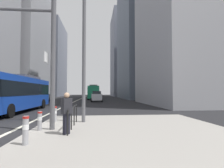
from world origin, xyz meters
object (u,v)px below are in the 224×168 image
city_bus_blue_oncoming (17,92)px  car_oncoming_mid (42,96)px  city_bus_red_receding (94,92)px  bollard_right (40,120)px  traffic_signal_gantry (3,40)px  bollard_back (55,113)px  bollard_left (26,129)px  car_receding_near (96,96)px  street_lamp_post (84,31)px  city_bus_red_distant (94,92)px  pedestrian_waiting (67,111)px

city_bus_blue_oncoming → car_oncoming_mid: 16.49m
city_bus_red_receding → bollard_right: 36.00m
traffic_signal_gantry → bollard_back: bearing=49.3°
bollard_left → bollard_right: (-0.22, 2.18, -0.05)m
car_oncoming_mid → bollard_back: 23.84m
city_bus_blue_oncoming → traffic_signal_gantry: size_ratio=1.75×
city_bus_blue_oncoming → car_oncoming_mid: bearing=98.7°
city_bus_blue_oncoming → car_receding_near: city_bus_blue_oncoming is taller
city_bus_red_receding → street_lamp_post: street_lamp_post is taller
street_lamp_post → bollard_back: (-1.61, 0.22, -4.66)m
city_bus_red_distant → traffic_signal_gantry: traffic_signal_gantry is taller
traffic_signal_gantry → bollard_right: size_ratio=7.86×
car_receding_near → bollard_back: size_ratio=4.93×
bollard_right → bollard_back: 2.26m
traffic_signal_gantry → street_lamp_post: (3.43, 1.89, 1.16)m
city_bus_red_receding → bollard_right: (-1.89, -35.93, -1.23)m
street_lamp_post → bollard_left: (-1.54, -4.21, -4.63)m
city_bus_red_distant → car_receding_near: city_bus_red_distant is taller
city_bus_blue_oncoming → city_bus_red_distant: size_ratio=1.00×
city_bus_red_distant → car_oncoming_mid: (-8.90, -28.03, -0.85)m
city_bus_red_distant → bollard_left: size_ratio=12.34×
car_oncoming_mid → street_lamp_post: (8.90, -22.92, 4.29)m
car_receding_near → bollard_right: (-2.55, -24.78, -0.38)m
car_oncoming_mid → bollard_back: (7.29, -22.70, -0.36)m
city_bus_blue_oncoming → city_bus_red_distant: bearing=81.8°
city_bus_red_distant → pedestrian_waiting: 53.83m
city_bus_red_receding → traffic_signal_gantry: bearing=-95.7°
city_bus_red_distant → street_lamp_post: (0.00, -50.95, 3.45)m
street_lamp_post → bollard_back: size_ratio=9.37×
city_bus_red_receding → city_bus_red_distant: size_ratio=0.98×
city_bus_blue_oncoming → traffic_signal_gantry: bearing=-70.8°
city_bus_red_distant → car_receding_near: bearing=-88.4°
car_receding_near → bollard_back: (-2.40, -22.52, -0.36)m
city_bus_blue_oncoming → traffic_signal_gantry: traffic_signal_gantry is taller
car_receding_near → pedestrian_waiting: size_ratio=2.54×
bollard_back → city_bus_red_receding: bearing=87.0°
traffic_signal_gantry → bollard_right: bearing=-4.7°
city_bus_red_receding → car_oncoming_mid: bearing=-129.4°
city_bus_red_receding → car_receding_near: 11.21m
traffic_signal_gantry → bollard_back: (1.82, 2.12, -3.50)m
city_bus_red_distant → bollard_right: city_bus_red_distant is taller
city_bus_blue_oncoming → street_lamp_post: (6.40, -6.64, 3.45)m
bollard_right → pedestrian_waiting: (1.28, -0.83, 0.46)m
bollard_left → city_bus_red_distant: bearing=88.4°
city_bus_red_distant → traffic_signal_gantry: 53.01m
bollard_left → street_lamp_post: bearing=69.9°
car_oncoming_mid → pedestrian_waiting: car_oncoming_mid is taller
street_lamp_post → city_bus_red_distant: bearing=90.0°
city_bus_blue_oncoming → traffic_signal_gantry: 9.32m
car_oncoming_mid → pedestrian_waiting: 27.13m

